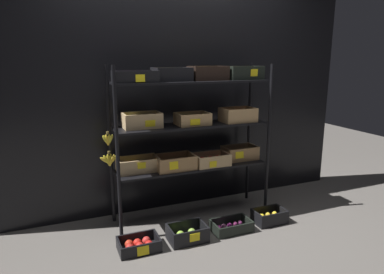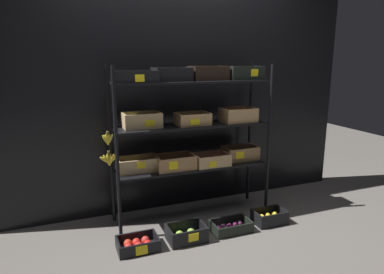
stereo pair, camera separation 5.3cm
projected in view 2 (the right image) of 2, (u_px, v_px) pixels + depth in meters
The scene contains 7 objects.
ground_plane at pixel (192, 216), 3.48m from camera, with size 10.00×10.00×0.00m, color #605B56.
storefront_wall at pixel (179, 95), 3.57m from camera, with size 3.90×0.12×2.38m, color black.
display_rack at pixel (191, 124), 3.26m from camera, with size 1.65×0.40×1.51m.
crate_ground_apple_red at pixel (138, 245), 2.86m from camera, with size 0.34×0.24×0.10m.
crate_ground_apple_green at pixel (186, 235), 3.00m from camera, with size 0.33×0.24×0.14m.
crate_ground_plum at pixel (231, 227), 3.17m from camera, with size 0.36×0.22×0.10m.
crate_ground_lemon at pixel (269, 218), 3.32m from camera, with size 0.31×0.20×0.13m.
Camera 2 is at (-1.17, -2.99, 1.56)m, focal length 32.06 mm.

